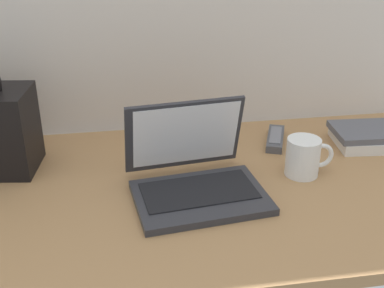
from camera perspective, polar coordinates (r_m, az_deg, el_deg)
name	(u,v)px	position (r m, az deg, el deg)	size (l,w,h in m)	color
desk	(188,192)	(1.26, -0.44, -5.58)	(1.60, 0.76, 0.03)	#A87A4C
laptop	(195,175)	(1.21, 0.36, -3.55)	(0.33, 0.31, 0.21)	#2D2D33
coffee_mug	(304,157)	(1.32, 12.71, -1.45)	(0.13, 0.09, 0.10)	white
remote_control_near	(275,138)	(1.50, 9.54, 0.63)	(0.10, 0.17, 0.02)	#4C4C51
book_stack	(364,136)	(1.54, 19.16, 0.83)	(0.19, 0.17, 0.05)	silver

